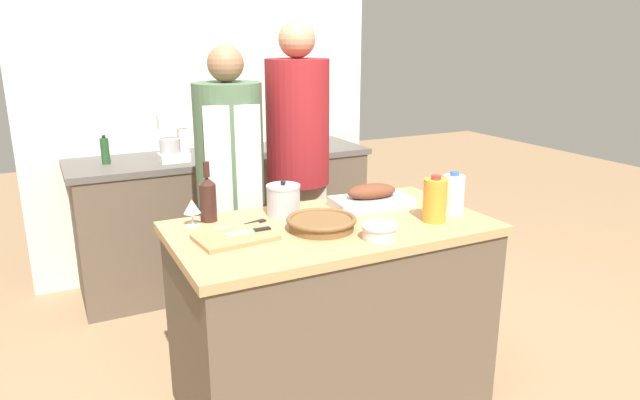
# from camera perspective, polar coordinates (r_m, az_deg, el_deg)

# --- Properties ---
(ground_plane) EXTENTS (12.00, 12.00, 0.00)m
(ground_plane) POSITION_cam_1_polar(r_m,az_deg,el_deg) (2.89, 1.07, -19.19)
(ground_plane) COLOR #9E7A56
(kitchen_island) EXTENTS (1.38, 0.76, 0.88)m
(kitchen_island) POSITION_cam_1_polar(r_m,az_deg,el_deg) (2.66, 1.12, -11.41)
(kitchen_island) COLOR brown
(kitchen_island) RESTS_ON ground_plane
(back_counter) EXTENTS (2.00, 0.60, 0.91)m
(back_counter) POSITION_cam_1_polar(r_m,az_deg,el_deg) (4.03, -9.44, -1.74)
(back_counter) COLOR brown
(back_counter) RESTS_ON ground_plane
(back_wall) EXTENTS (2.50, 0.10, 2.55)m
(back_wall) POSITION_cam_1_polar(r_m,az_deg,el_deg) (4.19, -11.42, 10.33)
(back_wall) COLOR silver
(back_wall) RESTS_ON ground_plane
(roasting_pan) EXTENTS (0.40, 0.24, 0.11)m
(roasting_pan) POSITION_cam_1_polar(r_m,az_deg,el_deg) (2.75, 5.16, 0.22)
(roasting_pan) COLOR #BCBCC1
(roasting_pan) RESTS_ON kitchen_island
(wicker_basket) EXTENTS (0.30, 0.30, 0.05)m
(wicker_basket) POSITION_cam_1_polar(r_m,az_deg,el_deg) (2.41, 0.14, -2.28)
(wicker_basket) COLOR brown
(wicker_basket) RESTS_ON kitchen_island
(cutting_board) EXTENTS (0.33, 0.24, 0.02)m
(cutting_board) POSITION_cam_1_polar(r_m,az_deg,el_deg) (2.33, -8.46, -3.72)
(cutting_board) COLOR #AD7F51
(cutting_board) RESTS_ON kitchen_island
(stock_pot) EXTENTS (0.16, 0.16, 0.17)m
(stock_pot) POSITION_cam_1_polar(r_m,az_deg,el_deg) (2.60, -3.68, 0.01)
(stock_pot) COLOR #B7B7BC
(stock_pot) RESTS_ON kitchen_island
(mixing_bowl) EXTENTS (0.15, 0.15, 0.07)m
(mixing_bowl) POSITION_cam_1_polar(r_m,az_deg,el_deg) (2.31, 5.95, -3.02)
(mixing_bowl) COLOR beige
(mixing_bowl) RESTS_ON kitchen_island
(juice_jug) EXTENTS (0.10, 0.10, 0.21)m
(juice_jug) POSITION_cam_1_polar(r_m,az_deg,el_deg) (2.55, 11.41, -0.00)
(juice_jug) COLOR orange
(juice_jug) RESTS_ON kitchen_island
(milk_jug) EXTENTS (0.10, 0.10, 0.20)m
(milk_jug) POSITION_cam_1_polar(r_m,az_deg,el_deg) (2.69, 13.19, 0.56)
(milk_jug) COLOR white
(milk_jug) RESTS_ON kitchen_island
(wine_bottle_green) EXTENTS (0.07, 0.07, 0.27)m
(wine_bottle_green) POSITION_cam_1_polar(r_m,az_deg,el_deg) (2.55, -11.14, 0.23)
(wine_bottle_green) COLOR #381E19
(wine_bottle_green) RESTS_ON kitchen_island
(wine_glass_left) EXTENTS (0.07, 0.07, 0.12)m
(wine_glass_left) POSITION_cam_1_polar(r_m,az_deg,el_deg) (2.51, -12.68, -0.72)
(wine_glass_left) COLOR silver
(wine_glass_left) RESTS_ON kitchen_island
(knife_chef) EXTENTS (0.27, 0.11, 0.01)m
(knife_chef) POSITION_cam_1_polar(r_m,az_deg,el_deg) (2.47, -7.89, -2.65)
(knife_chef) COLOR #B7B7BC
(knife_chef) RESTS_ON kitchen_island
(knife_paring) EXTENTS (0.19, 0.03, 0.01)m
(knife_paring) POSITION_cam_1_polar(r_m,az_deg,el_deg) (2.35, -7.03, -3.12)
(knife_paring) COLOR #B7B7BC
(knife_paring) RESTS_ON cutting_board
(knife_bread) EXTENTS (0.20, 0.06, 0.01)m
(knife_bread) POSITION_cam_1_polar(r_m,az_deg,el_deg) (2.46, -8.02, -2.75)
(knife_bread) COLOR #B7B7BC
(knife_bread) RESTS_ON kitchen_island
(stand_mixer) EXTENTS (0.18, 0.14, 0.30)m
(stand_mixer) POSITION_cam_1_polar(r_m,az_deg,el_deg) (3.71, -14.46, 5.62)
(stand_mixer) COLOR silver
(stand_mixer) RESTS_ON back_counter
(condiment_bottle_tall) EXTENTS (0.05, 0.05, 0.18)m
(condiment_bottle_tall) POSITION_cam_1_polar(r_m,az_deg,el_deg) (3.77, -20.70, 4.63)
(condiment_bottle_tall) COLOR #234C28
(condiment_bottle_tall) RESTS_ON back_counter
(condiment_bottle_short) EXTENTS (0.06, 0.06, 0.19)m
(condiment_bottle_short) POSITION_cam_1_polar(r_m,az_deg,el_deg) (3.89, -7.06, 5.94)
(condiment_bottle_short) COLOR #B28E2D
(condiment_bottle_short) RESTS_ON back_counter
(person_cook_aproned) EXTENTS (0.36, 0.39, 1.63)m
(person_cook_aproned) POSITION_cam_1_polar(r_m,az_deg,el_deg) (3.14, -8.90, 1.61)
(person_cook_aproned) COLOR beige
(person_cook_aproned) RESTS_ON ground_plane
(person_cook_guest) EXTENTS (0.36, 0.36, 1.76)m
(person_cook_guest) POSITION_cam_1_polar(r_m,az_deg,el_deg) (3.31, -2.21, 3.88)
(person_cook_guest) COLOR beige
(person_cook_guest) RESTS_ON ground_plane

